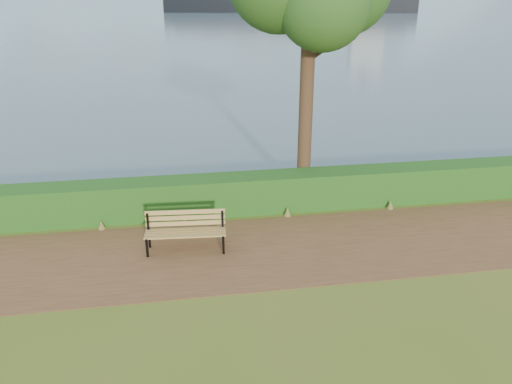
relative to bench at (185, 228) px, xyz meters
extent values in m
plane|color=#50611B|center=(1.12, -0.67, -0.53)|extent=(140.00, 140.00, 0.00)
cube|color=brown|center=(1.12, -0.37, -0.52)|extent=(40.00, 3.40, 0.01)
cube|color=#134314|center=(1.12, 1.93, -0.03)|extent=(32.00, 0.85, 1.00)
cube|color=#415768|center=(1.12, 259.33, -0.52)|extent=(700.00, 510.00, 0.00)
cube|color=black|center=(-0.88, -0.25, -0.30)|extent=(0.06, 0.07, 0.46)
cube|color=black|center=(-0.84, 0.20, -0.09)|extent=(0.06, 0.07, 0.88)
cube|color=black|center=(-0.86, -0.03, -0.10)|extent=(0.09, 0.53, 0.05)
cube|color=black|center=(0.83, -0.39, -0.30)|extent=(0.06, 0.07, 0.46)
cube|color=black|center=(0.86, 0.06, -0.09)|extent=(0.06, 0.07, 0.88)
cube|color=black|center=(0.85, -0.16, -0.10)|extent=(0.09, 0.53, 0.05)
cube|color=#AA7C42|center=(-0.02, -0.29, -0.07)|extent=(1.84, 0.24, 0.04)
cube|color=#AA7C42|center=(-0.01, -0.16, -0.07)|extent=(1.84, 0.24, 0.04)
cube|color=#AA7C42|center=(0.00, -0.03, -0.07)|extent=(1.84, 0.24, 0.04)
cube|color=#AA7C42|center=(0.01, 0.10, -0.07)|extent=(1.84, 0.24, 0.04)
cube|color=#AA7C42|center=(0.01, 0.16, 0.05)|extent=(1.83, 0.19, 0.11)
cube|color=#AA7C42|center=(0.01, 0.16, 0.19)|extent=(1.83, 0.19, 0.11)
cube|color=#AA7C42|center=(0.01, 0.16, 0.34)|extent=(1.83, 0.19, 0.11)
cylinder|color=#3A2117|center=(3.44, 2.55, 2.88)|extent=(0.38, 0.38, 6.82)
sphere|color=#214918|center=(3.58, 1.84, 4.77)|extent=(2.27, 2.27, 2.27)
cylinder|color=#3A2117|center=(3.86, 2.55, 3.64)|extent=(1.00, 0.11, 0.74)
cylinder|color=#3A2117|center=(3.06, 2.64, 4.11)|extent=(0.77, 0.36, 0.68)
cube|color=black|center=(30.35, 121.95, 0.82)|extent=(63.34, 23.70, 6.27)
camera|label=1|loc=(-0.08, -10.40, 5.10)|focal=35.00mm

